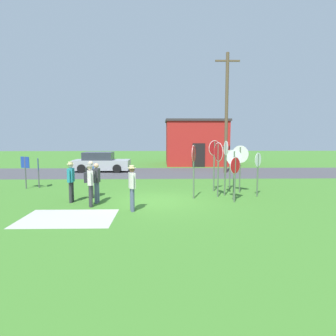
% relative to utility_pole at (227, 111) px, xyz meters
% --- Properties ---
extents(ground_plane, '(80.00, 80.00, 0.00)m').
position_rel_utility_pole_xyz_m(ground_plane, '(-5.15, -9.81, -4.58)').
color(ground_plane, '#3D7528').
extents(street_asphalt, '(60.00, 6.40, 0.01)m').
position_rel_utility_pole_xyz_m(street_asphalt, '(-5.15, 0.02, -4.58)').
color(street_asphalt, '#424247').
rests_on(street_asphalt, ground).
extents(concrete_path, '(3.20, 2.40, 0.01)m').
position_rel_utility_pole_xyz_m(concrete_path, '(-8.08, -12.43, -4.58)').
color(concrete_path, '#ADAAA3').
rests_on(concrete_path, ground).
extents(building_background, '(5.76, 5.57, 4.25)m').
position_rel_utility_pole_xyz_m(building_background, '(-1.54, 6.68, -2.45)').
color(building_background, '#B2231E').
rests_on(building_background, ground).
extents(utility_pole, '(1.80, 0.24, 8.80)m').
position_rel_utility_pole_xyz_m(utility_pole, '(0.00, 0.00, 0.00)').
color(utility_pole, brown).
rests_on(utility_pole, ground).
extents(parked_car_on_street, '(4.34, 2.09, 1.51)m').
position_rel_utility_pole_xyz_m(parked_car_on_street, '(-9.54, 0.99, -3.89)').
color(parked_car_on_street, '#A5A8AD').
rests_on(parked_car_on_street, ground).
extents(stop_sign_low_front, '(0.11, 0.68, 2.59)m').
position_rel_utility_pole_xyz_m(stop_sign_low_front, '(-1.83, -8.65, -2.84)').
color(stop_sign_low_front, '#51664C').
rests_on(stop_sign_low_front, ground).
extents(stop_sign_leaning_right, '(0.67, 0.54, 2.34)m').
position_rel_utility_pole_xyz_m(stop_sign_leaning_right, '(-0.95, -7.91, -2.96)').
color(stop_sign_leaning_right, '#51664C').
rests_on(stop_sign_leaning_right, ground).
extents(stop_sign_tallest, '(0.63, 0.47, 2.59)m').
position_rel_utility_pole_xyz_m(stop_sign_tallest, '(-2.17, -7.50, -2.81)').
color(stop_sign_tallest, '#51664C').
rests_on(stop_sign_tallest, ground).
extents(stop_sign_rear_left, '(0.55, 0.50, 1.95)m').
position_rel_utility_pole_xyz_m(stop_sign_rear_left, '(-1.73, -10.08, -3.26)').
color(stop_sign_rear_left, '#51664C').
rests_on(stop_sign_rear_left, ground).
extents(stop_sign_far_back, '(0.56, 0.32, 2.09)m').
position_rel_utility_pole_xyz_m(stop_sign_far_back, '(-1.27, -7.10, -3.19)').
color(stop_sign_far_back, '#51664C').
rests_on(stop_sign_far_back, ground).
extents(stop_sign_nearest, '(0.26, 0.76, 2.43)m').
position_rel_utility_pole_xyz_m(stop_sign_nearest, '(-3.39, -9.26, -2.91)').
color(stop_sign_nearest, '#51664C').
rests_on(stop_sign_nearest, ground).
extents(stop_sign_leaning_left, '(0.27, 0.83, 2.52)m').
position_rel_utility_pole_xyz_m(stop_sign_leaning_left, '(-2.24, -8.97, -2.83)').
color(stop_sign_leaning_left, '#51664C').
rests_on(stop_sign_leaning_left, ground).
extents(stop_sign_center_cluster, '(0.56, 0.46, 2.22)m').
position_rel_utility_pole_xyz_m(stop_sign_center_cluster, '(-1.65, -9.61, -3.07)').
color(stop_sign_center_cluster, '#51664C').
rests_on(stop_sign_center_cluster, ground).
extents(stop_sign_rear_right, '(0.44, 0.50, 2.05)m').
position_rel_utility_pole_xyz_m(stop_sign_rear_right, '(-0.38, -8.90, -3.21)').
color(stop_sign_rear_right, '#51664C').
rests_on(stop_sign_rear_right, ground).
extents(person_in_teal, '(0.31, 0.56, 1.74)m').
position_rel_utility_pole_xyz_m(person_in_teal, '(-5.95, -11.47, -3.60)').
color(person_in_teal, '#4C5670').
rests_on(person_in_teal, ground).
extents(person_in_dark_shirt, '(0.32, 0.57, 1.74)m').
position_rel_utility_pole_xyz_m(person_in_dark_shirt, '(-8.68, -9.91, -3.60)').
color(person_in_dark_shirt, '#2D2D33').
rests_on(person_in_dark_shirt, ground).
extents(person_on_left, '(0.26, 0.57, 1.69)m').
position_rel_utility_pole_xyz_m(person_on_left, '(-7.57, -10.05, -3.63)').
color(person_on_left, '#4C5670').
rests_on(person_on_left, ground).
extents(person_holding_notes, '(0.42, 0.55, 1.74)m').
position_rel_utility_pole_xyz_m(person_holding_notes, '(-7.70, -10.73, -3.57)').
color(person_holding_notes, '#2D2D33').
rests_on(person_holding_notes, ground).
extents(person_in_blue, '(0.44, 0.54, 1.69)m').
position_rel_utility_pole_xyz_m(person_in_blue, '(-8.05, -9.03, -3.60)').
color(person_in_blue, '#2D2D33').
rests_on(person_in_blue, ground).
extents(info_panel_leftmost, '(0.55, 0.28, 1.71)m').
position_rel_utility_pole_xyz_m(info_panel_leftmost, '(-12.06, -6.55, -3.40)').
color(info_panel_leftmost, '#4C4C51').
rests_on(info_panel_leftmost, ground).
extents(info_panel_middle, '(0.24, 0.57, 1.60)m').
position_rel_utility_pole_xyz_m(info_panel_middle, '(-11.47, -6.32, -3.48)').
color(info_panel_middle, '#4C4C51').
rests_on(info_panel_middle, ground).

